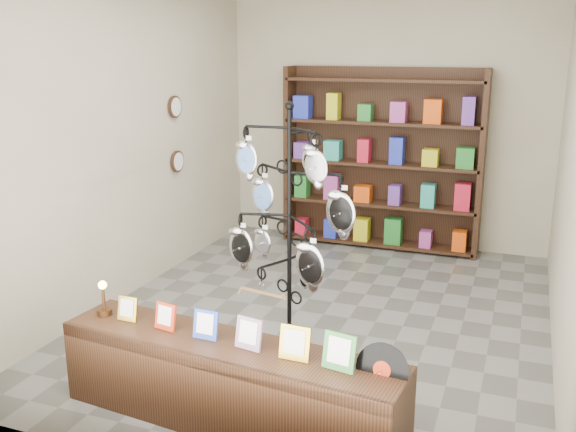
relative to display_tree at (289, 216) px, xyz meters
name	(u,v)px	position (x,y,z in m)	size (l,w,h in m)	color
ground	(323,314)	(0.00, 0.91, -1.19)	(5.00, 5.00, 0.00)	slate
room_envelope	(326,117)	(0.00, 0.91, 0.66)	(5.00, 5.00, 5.00)	beige
display_tree	(289,216)	(0.00, 0.00, 0.00)	(1.09, 1.07, 2.06)	black
front_shelf	(228,383)	(-0.05, -1.02, -0.89)	(2.41, 0.72, 0.84)	black
back_shelving	(381,165)	(0.00, 3.21, -0.16)	(2.42, 0.36, 2.20)	black
wall_clocks	(176,134)	(-1.97, 1.71, 0.31)	(0.03, 0.24, 0.84)	black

